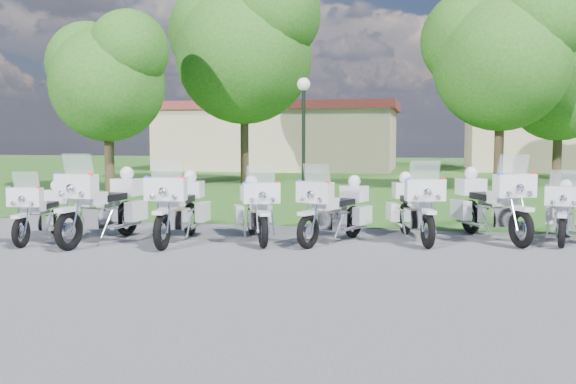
% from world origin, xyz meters
% --- Properties ---
extents(ground, '(100.00, 100.00, 0.00)m').
position_xyz_m(ground, '(0.00, 0.00, 0.00)').
color(ground, '#505055').
rests_on(ground, ground).
extents(grass_lawn, '(100.00, 48.00, 0.01)m').
position_xyz_m(grass_lawn, '(0.00, 27.00, 0.00)').
color(grass_lawn, '#2F5F1E').
rests_on(grass_lawn, ground).
extents(motorcycle_0, '(0.85, 2.10, 1.41)m').
position_xyz_m(motorcycle_0, '(-4.64, 0.02, 0.59)').
color(motorcycle_0, black).
rests_on(motorcycle_0, ground).
extents(motorcycle_1, '(1.06, 2.61, 1.75)m').
position_xyz_m(motorcycle_1, '(-3.38, 0.17, 0.73)').
color(motorcycle_1, black).
rests_on(motorcycle_1, ground).
extents(motorcycle_2, '(0.91, 2.49, 1.67)m').
position_xyz_m(motorcycle_2, '(-1.93, 0.46, 0.70)').
color(motorcycle_2, black).
rests_on(motorcycle_2, ground).
extents(motorcycle_3, '(1.28, 2.15, 1.53)m').
position_xyz_m(motorcycle_3, '(-0.49, 0.92, 0.64)').
color(motorcycle_3, black).
rests_on(motorcycle_3, ground).
extents(motorcycle_4, '(1.34, 2.18, 1.56)m').
position_xyz_m(motorcycle_4, '(1.09, 1.03, 0.65)').
color(motorcycle_4, black).
rests_on(motorcycle_4, ground).
extents(motorcycle_5, '(1.19, 2.35, 1.62)m').
position_xyz_m(motorcycle_5, '(2.59, 1.60, 0.68)').
color(motorcycle_5, black).
rests_on(motorcycle_5, ground).
extents(motorcycle_6, '(1.52, 2.40, 1.73)m').
position_xyz_m(motorcycle_6, '(4.09, 2.01, 0.72)').
color(motorcycle_6, black).
rests_on(motorcycle_6, ground).
extents(motorcycle_7, '(1.01, 2.11, 1.44)m').
position_xyz_m(motorcycle_7, '(5.49, 2.06, 0.60)').
color(motorcycle_7, black).
rests_on(motorcycle_7, ground).
extents(lamp_post, '(0.44, 0.44, 4.02)m').
position_xyz_m(lamp_post, '(-1.18, 9.87, 3.04)').
color(lamp_post, black).
rests_on(lamp_post, ground).
extents(tree_0, '(4.99, 4.26, 6.65)m').
position_xyz_m(tree_0, '(-8.84, 10.92, 4.40)').
color(tree_0, '#38281C').
rests_on(tree_0, ground).
extents(tree_1, '(6.92, 5.90, 9.23)m').
position_xyz_m(tree_1, '(-4.98, 15.91, 6.11)').
color(tree_1, '#38281C').
rests_on(tree_1, ground).
extents(tree_2, '(6.02, 5.14, 8.03)m').
position_xyz_m(tree_2, '(5.57, 14.57, 5.31)').
color(tree_2, '#38281C').
rests_on(tree_2, ground).
extents(tree_3, '(5.02, 4.29, 6.70)m').
position_xyz_m(tree_3, '(8.11, 16.69, 4.43)').
color(tree_3, '#38281C').
rests_on(tree_3, ground).
extents(building_west, '(14.56, 8.32, 4.10)m').
position_xyz_m(building_west, '(-6.00, 28.00, 2.07)').
color(building_west, '#C0AD8B').
rests_on(building_west, ground).
extents(building_east, '(11.44, 7.28, 4.10)m').
position_xyz_m(building_east, '(11.00, 30.00, 2.07)').
color(building_east, '#C0AD8B').
rests_on(building_east, ground).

